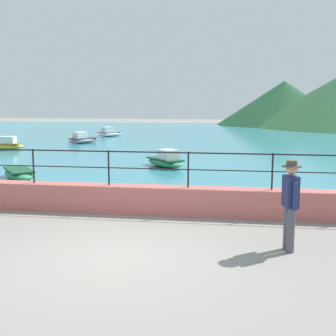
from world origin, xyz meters
name	(u,v)px	position (x,y,z in m)	size (l,w,h in m)	color
ground_plane	(115,257)	(0.00, 0.00, 0.00)	(120.00, 120.00, 0.00)	gray
promenade_wall	(148,200)	(0.00, 3.20, 0.35)	(20.00, 0.56, 0.70)	#BC605B
railing	(148,162)	(0.00, 3.20, 1.33)	(18.44, 0.04, 0.90)	black
lake_water	(206,138)	(0.00, 25.84, 0.03)	(64.00, 44.32, 0.06)	teal
hill_secondary	(284,103)	(7.76, 45.22, 2.56)	(15.55, 15.55, 5.11)	#1E4C2D
person_walking	(290,201)	(3.21, 0.81, 0.98)	(0.38, 0.56, 1.75)	#4C4C56
boat_0	(5,145)	(-10.91, 15.81, 0.33)	(2.40, 1.21, 0.76)	gold
boat_1	(166,161)	(-0.71, 10.63, 0.33)	(2.19, 2.33, 0.76)	#338C59
boat_2	(83,139)	(-7.79, 20.16, 0.33)	(2.05, 2.40, 0.76)	gray
boat_3	(110,133)	(-7.58, 25.83, 0.33)	(2.14, 2.36, 0.76)	white
boat_4	(19,173)	(-5.51, 7.03, 0.26)	(2.13, 2.36, 0.36)	#338C59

